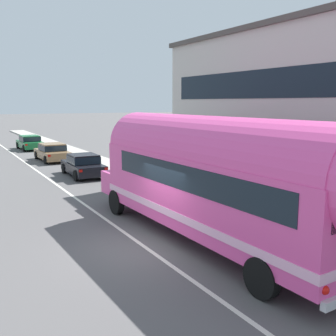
# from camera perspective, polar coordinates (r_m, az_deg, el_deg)

# --- Properties ---
(ground_plane) EXTENTS (300.00, 300.00, 0.00)m
(ground_plane) POSITION_cam_1_polar(r_m,az_deg,el_deg) (12.62, -3.45, -11.47)
(ground_plane) COLOR #565454
(lane_markings) EXTENTS (4.04, 80.00, 0.01)m
(lane_markings) POSITION_cam_1_polar(r_m,az_deg,el_deg) (24.05, -12.50, -1.47)
(lane_markings) COLOR silver
(lane_markings) RESTS_ON ground
(sidewalk_slab) EXTENTS (2.07, 90.00, 0.15)m
(sidewalk_slab) POSITION_cam_1_polar(r_m,az_deg,el_deg) (23.36, -3.65, -1.41)
(sidewalk_slab) COLOR #ADA89E
(sidewalk_slab) RESTS_ON ground
(painted_bus) EXTENTS (2.86, 12.74, 4.12)m
(painted_bus) POSITION_cam_1_polar(r_m,az_deg,el_deg) (12.09, 7.29, -1.12)
(painted_bus) COLOR #EA4C9E
(painted_bus) RESTS_ON ground
(car_lead) EXTENTS (1.97, 4.28, 1.37)m
(car_lead) POSITION_cam_1_polar(r_m,az_deg,el_deg) (24.67, -12.32, 0.51)
(car_lead) COLOR black
(car_lead) RESTS_ON ground
(car_second) EXTENTS (2.02, 4.48, 1.37)m
(car_second) POSITION_cam_1_polar(r_m,az_deg,el_deg) (31.73, -16.61, 2.34)
(car_second) COLOR olive
(car_second) RESTS_ON ground
(car_third) EXTENTS (1.99, 4.43, 1.37)m
(car_third) POSITION_cam_1_polar(r_m,az_deg,el_deg) (40.03, -19.60, 3.61)
(car_third) COLOR #196633
(car_third) RESTS_ON ground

